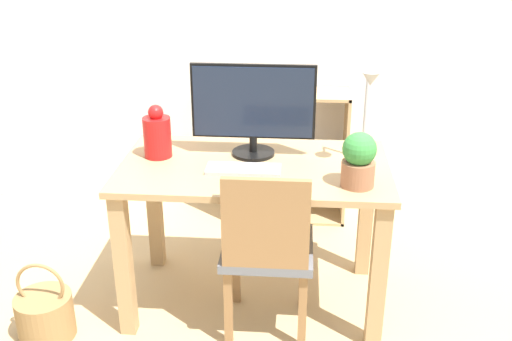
{
  "coord_description": "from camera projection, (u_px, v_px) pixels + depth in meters",
  "views": [
    {
      "loc": [
        0.2,
        -2.5,
        1.79
      ],
      "look_at": [
        0.0,
        0.1,
        0.66
      ],
      "focal_mm": 42.0,
      "sensor_mm": 36.0,
      "label": 1
    }
  ],
  "objects": [
    {
      "name": "basket",
      "position": [
        45.0,
        315.0,
        2.71
      ],
      "size": [
        0.25,
        0.25,
        0.38
      ],
      "color": "#997547",
      "rests_on": "ground_plane"
    },
    {
      "name": "wall_back",
      "position": [
        269.0,
        2.0,
        3.5
      ],
      "size": [
        8.0,
        0.05,
        2.6
      ],
      "color": "white",
      "rests_on": "ground_plane"
    },
    {
      "name": "desk",
      "position": [
        254.0,
        193.0,
        2.78
      ],
      "size": [
        1.22,
        0.7,
        0.73
      ],
      "color": "tan",
      "rests_on": "ground_plane"
    },
    {
      "name": "keyboard",
      "position": [
        243.0,
        169.0,
        2.65
      ],
      "size": [
        0.33,
        0.12,
        0.02
      ],
      "color": "#B2B2B7",
      "rests_on": "desk"
    },
    {
      "name": "ground_plane",
      "position": [
        254.0,
        298.0,
        3.01
      ],
      "size": [
        10.0,
        10.0,
        0.0
      ],
      "primitive_type": "plane",
      "color": "tan"
    },
    {
      "name": "potted_plant",
      "position": [
        359.0,
        160.0,
        2.46
      ],
      "size": [
        0.14,
        0.14,
        0.24
      ],
      "color": "#9E6647",
      "rests_on": "desk"
    },
    {
      "name": "chair",
      "position": [
        267.0,
        247.0,
        2.6
      ],
      "size": [
        0.4,
        0.4,
        0.83
      ],
      "rotation": [
        0.0,
        0.0,
        0.02
      ],
      "color": "slate",
      "rests_on": "ground_plane"
    },
    {
      "name": "monitor",
      "position": [
        253.0,
        106.0,
        2.74
      ],
      "size": [
        0.57,
        0.2,
        0.43
      ],
      "color": "black",
      "rests_on": "desk"
    },
    {
      "name": "vase",
      "position": [
        157.0,
        135.0,
        2.77
      ],
      "size": [
        0.13,
        0.13,
        0.25
      ],
      "color": "red",
      "rests_on": "desk"
    },
    {
      "name": "desk_lamp",
      "position": [
        367.0,
        107.0,
        2.63
      ],
      "size": [
        0.1,
        0.19,
        0.44
      ],
      "color": "#B7B7BC",
      "rests_on": "desk"
    },
    {
      "name": "bookshelf",
      "position": [
        265.0,
        161.0,
        3.71
      ],
      "size": [
        0.73,
        0.28,
        0.81
      ],
      "color": "tan",
      "rests_on": "ground_plane"
    }
  ]
}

